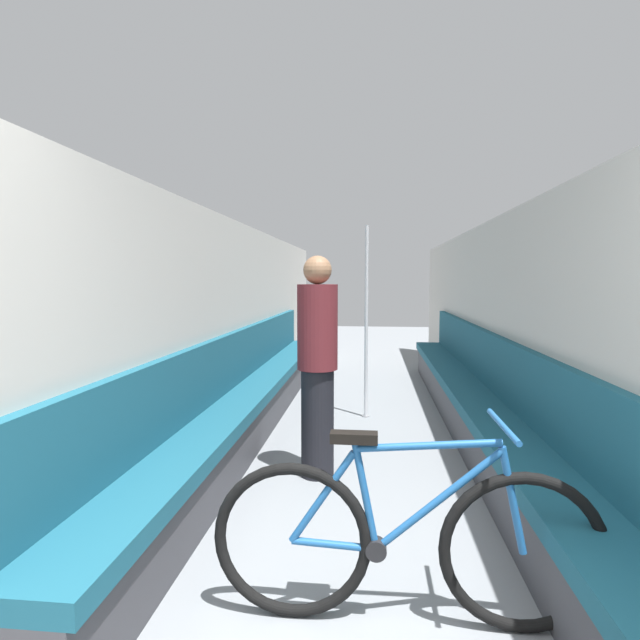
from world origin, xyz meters
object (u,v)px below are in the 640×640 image
(bench_seat_row_left, at_px, (253,397))
(bicycle, at_px, (404,542))
(passenger_standing, at_px, (317,364))
(bench_seat_row_right, at_px, (474,402))
(grab_pole_near, at_px, (366,325))

(bench_seat_row_left, relative_size, bicycle, 4.05)
(bench_seat_row_left, xyz_separation_m, passenger_standing, (0.77, -1.12, 0.53))
(bench_seat_row_left, bearing_deg, bench_seat_row_right, 0.00)
(bench_seat_row_right, xyz_separation_m, bicycle, (-0.82, -2.71, 0.05))
(bench_seat_row_right, bearing_deg, passenger_standing, -140.63)
(bicycle, height_order, passenger_standing, passenger_standing)
(bench_seat_row_left, relative_size, passenger_standing, 4.08)
(bench_seat_row_right, relative_size, bicycle, 4.05)
(bench_seat_row_left, distance_m, grab_pole_near, 1.41)
(bench_seat_row_right, relative_size, grab_pole_near, 3.30)
(grab_pole_near, relative_size, passenger_standing, 1.24)
(passenger_standing, bearing_deg, bench_seat_row_right, 64.77)
(bench_seat_row_right, bearing_deg, bicycle, -106.94)
(grab_pole_near, bearing_deg, bench_seat_row_right, -27.79)
(bench_seat_row_left, distance_m, bicycle, 3.01)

